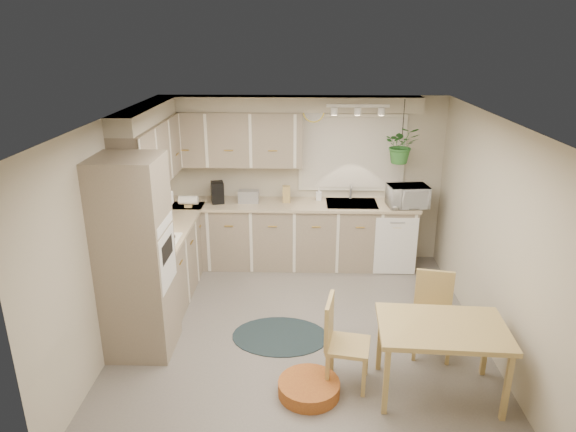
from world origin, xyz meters
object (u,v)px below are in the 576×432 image
Objects in this scene: chair_back at (433,317)px; microwave at (408,194)px; pet_bed at (309,388)px; braided_rug at (280,336)px; dining_table at (439,360)px; chair_left at (348,343)px.

microwave reaches higher than chair_back.
braided_rug is at bearing 107.93° from pet_bed.
braided_rug is 1.01m from pet_bed.
dining_table is 1.23m from pet_bed.
dining_table is 1.97× the size of pet_bed.
dining_table is 1.79m from braided_rug.
dining_table is at bearing -100.48° from microwave.
chair_back is 0.81× the size of braided_rug.
chair_back is at bearing 28.54° from pet_bed.
pet_bed reaches higher than braided_rug.
chair_back reaches higher than braided_rug.
chair_left reaches higher than dining_table.
braided_rug is at bearing 149.16° from dining_table.
chair_back reaches higher than pet_bed.
chair_back is (0.09, 0.64, 0.08)m from dining_table.
chair_left is (-0.83, 0.12, 0.08)m from dining_table.
pet_bed is at bearing -72.07° from braided_rug.
dining_table is 1.29× the size of chair_left.
chair_left is 1.05m from chair_back.
braided_rug is 2.72m from microwave.
chair_left reaches higher than chair_back.
chair_back is 1.67m from braided_rug.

